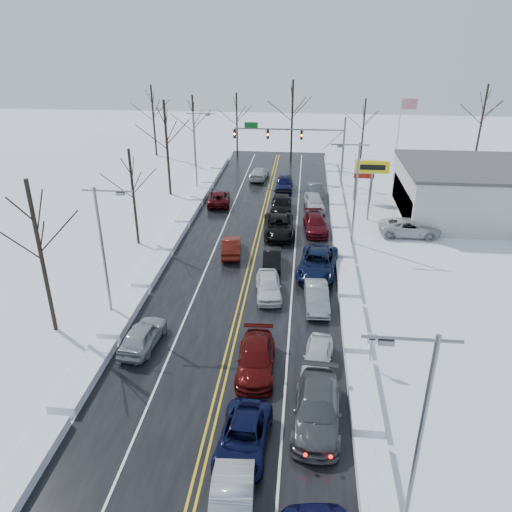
# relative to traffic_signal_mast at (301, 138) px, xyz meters

# --- Properties ---
(ground) EXTENTS (160.00, 160.00, 0.00)m
(ground) POSITION_rel_traffic_signal_mast_xyz_m (-3.45, -27.99, -5.48)
(ground) COLOR white
(ground) RESTS_ON ground
(road_surface) EXTENTS (14.00, 84.00, 0.01)m
(road_surface) POSITION_rel_traffic_signal_mast_xyz_m (-3.45, -25.99, -5.47)
(road_surface) COLOR black
(road_surface) RESTS_ON ground
(snow_bank_left) EXTENTS (1.50, 72.00, 0.55)m
(snow_bank_left) POSITION_rel_traffic_signal_mast_xyz_m (-11.05, -25.99, -5.48)
(snow_bank_left) COLOR white
(snow_bank_left) RESTS_ON ground
(snow_bank_right) EXTENTS (1.50, 72.00, 0.55)m
(snow_bank_right) POSITION_rel_traffic_signal_mast_xyz_m (4.15, -25.99, -5.48)
(snow_bank_right) COLOR white
(snow_bank_right) RESTS_ON ground
(traffic_signal_mast) EXTENTS (13.28, 0.39, 8.00)m
(traffic_signal_mast) POSITION_rel_traffic_signal_mast_xyz_m (0.00, 0.00, 0.00)
(traffic_signal_mast) COLOR slate
(traffic_signal_mast) RESTS_ON ground
(tires_plus_sign) EXTENTS (3.20, 0.34, 6.00)m
(tires_plus_sign) POSITION_rel_traffic_signal_mast_xyz_m (7.05, -12.00, -0.49)
(tires_plus_sign) COLOR slate
(tires_plus_sign) RESTS_ON ground
(used_vehicles_sign) EXTENTS (2.20, 0.22, 4.65)m
(used_vehicles_sign) POSITION_rel_traffic_signal_mast_xyz_m (7.05, -5.99, -2.16)
(used_vehicles_sign) COLOR slate
(used_vehicles_sign) RESTS_ON ground
(speed_limit_sign) EXTENTS (0.55, 0.09, 2.35)m
(speed_limit_sign) POSITION_rel_traffic_signal_mast_xyz_m (4.75, -35.99, -3.84)
(speed_limit_sign) COLOR slate
(speed_limit_sign) RESTS_ON ground
(flagpole) EXTENTS (1.87, 1.20, 10.00)m
(flagpole) POSITION_rel_traffic_signal_mast_xyz_m (11.72, 2.01, 0.45)
(flagpole) COLOR silver
(flagpole) RESTS_ON ground
(dealership_building) EXTENTS (20.40, 12.40, 5.30)m
(dealership_building) POSITION_rel_traffic_signal_mast_xyz_m (20.53, -9.99, -2.82)
(dealership_building) COLOR beige
(dealership_building) RESTS_ON ground
(streetlight_se) EXTENTS (3.20, 0.25, 9.00)m
(streetlight_se) POSITION_rel_traffic_signal_mast_xyz_m (4.85, -45.99, -0.17)
(streetlight_se) COLOR slate
(streetlight_se) RESTS_ON ground
(streetlight_ne) EXTENTS (3.20, 0.25, 9.00)m
(streetlight_ne) POSITION_rel_traffic_signal_mast_xyz_m (4.85, -17.99, -0.17)
(streetlight_ne) COLOR slate
(streetlight_ne) RESTS_ON ground
(streetlight_sw) EXTENTS (3.20, 0.25, 9.00)m
(streetlight_sw) POSITION_rel_traffic_signal_mast_xyz_m (-11.74, -31.99, -0.17)
(streetlight_sw) COLOR slate
(streetlight_sw) RESTS_ON ground
(streetlight_nw) EXTENTS (3.20, 0.25, 9.00)m
(streetlight_nw) POSITION_rel_traffic_signal_mast_xyz_m (-11.74, -3.99, -0.17)
(streetlight_nw) COLOR slate
(streetlight_nw) RESTS_ON ground
(tree_left_b) EXTENTS (4.00, 4.00, 10.00)m
(tree_left_b) POSITION_rel_traffic_signal_mast_xyz_m (-14.95, -33.99, 1.51)
(tree_left_b) COLOR #2D231C
(tree_left_b) RESTS_ON ground
(tree_left_c) EXTENTS (3.40, 3.40, 8.50)m
(tree_left_c) POSITION_rel_traffic_signal_mast_xyz_m (-13.95, -19.99, 0.46)
(tree_left_c) COLOR #2D231C
(tree_left_c) RESTS_ON ground
(tree_left_d) EXTENTS (4.20, 4.20, 10.50)m
(tree_left_d) POSITION_rel_traffic_signal_mast_xyz_m (-14.65, -5.99, 1.86)
(tree_left_d) COLOR #2D231C
(tree_left_d) RESTS_ON ground
(tree_left_e) EXTENTS (3.80, 3.80, 9.50)m
(tree_left_e) POSITION_rel_traffic_signal_mast_xyz_m (-14.25, 6.01, 1.16)
(tree_left_e) COLOR #2D231C
(tree_left_e) RESTS_ON ground
(tree_far_a) EXTENTS (4.00, 4.00, 10.00)m
(tree_far_a) POSITION_rel_traffic_signal_mast_xyz_m (-21.45, 12.01, 1.51)
(tree_far_a) COLOR #2D231C
(tree_far_a) RESTS_ON ground
(tree_far_b) EXTENTS (3.60, 3.60, 9.00)m
(tree_far_b) POSITION_rel_traffic_signal_mast_xyz_m (-9.45, 13.01, 0.81)
(tree_far_b) COLOR #2D231C
(tree_far_b) RESTS_ON ground
(tree_far_c) EXTENTS (4.40, 4.40, 11.00)m
(tree_far_c) POSITION_rel_traffic_signal_mast_xyz_m (-1.45, 11.01, 2.21)
(tree_far_c) COLOR #2D231C
(tree_far_c) RESTS_ON ground
(tree_far_d) EXTENTS (3.40, 3.40, 8.50)m
(tree_far_d) POSITION_rel_traffic_signal_mast_xyz_m (8.55, 12.51, 0.46)
(tree_far_d) COLOR #2D231C
(tree_far_d) RESTS_ON ground
(tree_far_e) EXTENTS (4.20, 4.20, 10.50)m
(tree_far_e) POSITION_rel_traffic_signal_mast_xyz_m (24.55, 13.01, 1.86)
(tree_far_e) COLOR #2D231C
(tree_far_e) RESTS_ON ground
(queued_car_2) EXTENTS (2.52, 5.02, 1.36)m
(queued_car_2) POSITION_rel_traffic_signal_mast_xyz_m (-1.68, -42.70, -5.48)
(queued_car_2) COLOR black
(queued_car_2) RESTS_ON ground
(queued_car_3) EXTENTS (2.30, 5.25, 1.50)m
(queued_car_3) POSITION_rel_traffic_signal_mast_xyz_m (-1.68, -36.82, -5.48)
(queued_car_3) COLOR #4B0B0A
(queued_car_3) RESTS_ON ground
(queued_car_4) EXTENTS (2.32, 4.64, 1.52)m
(queued_car_4) POSITION_rel_traffic_signal_mast_xyz_m (-1.64, -28.17, -5.48)
(queued_car_4) COLOR white
(queued_car_4) RESTS_ON ground
(queued_car_5) EXTENTS (1.67, 4.19, 1.35)m
(queued_car_5) POSITION_rel_traffic_signal_mast_xyz_m (-1.71, -23.65, -5.48)
(queued_car_5) COLOR black
(queued_car_5) RESTS_ON ground
(queued_car_6) EXTENTS (3.25, 6.23, 1.68)m
(queued_car_6) POSITION_rel_traffic_signal_mast_xyz_m (-1.54, -16.67, -5.48)
(queued_car_6) COLOR black
(queued_car_6) RESTS_ON ground
(queued_car_7) EXTENTS (2.31, 5.33, 1.53)m
(queued_car_7) POSITION_rel_traffic_signal_mast_xyz_m (-1.68, -10.40, -5.48)
(queued_car_7) COLOR black
(queued_car_7) RESTS_ON ground
(queued_car_8) EXTENTS (1.93, 4.80, 1.63)m
(queued_car_8) POSITION_rel_traffic_signal_mast_xyz_m (-1.73, -3.01, -5.48)
(queued_car_8) COLOR #0B0E33
(queued_car_8) RESTS_ON ground
(queued_car_11) EXTENTS (2.61, 5.80, 1.65)m
(queued_car_11) POSITION_rel_traffic_signal_mast_xyz_m (1.72, -40.61, -5.48)
(queued_car_11) COLOR #45484B
(queued_car_11) RESTS_ON ground
(queued_car_12) EXTENTS (2.07, 4.11, 1.34)m
(queued_car_12) POSITION_rel_traffic_signal_mast_xyz_m (1.80, -36.07, -5.48)
(queued_car_12) COLOR silver
(queued_car_12) RESTS_ON ground
(queued_car_13) EXTENTS (1.81, 4.54, 1.47)m
(queued_car_13) POSITION_rel_traffic_signal_mast_xyz_m (1.80, -29.40, -5.48)
(queued_car_13) COLOR gray
(queued_car_13) RESTS_ON ground
(queued_car_14) EXTENTS (3.59, 6.47, 1.71)m
(queued_car_14) POSITION_rel_traffic_signal_mast_xyz_m (1.92, -24.26, -5.48)
(queued_car_14) COLOR #0B1533
(queued_car_14) RESTS_ON ground
(queued_car_15) EXTENTS (2.54, 5.28, 1.48)m
(queued_car_15) POSITION_rel_traffic_signal_mast_xyz_m (1.83, -15.56, -5.48)
(queued_car_15) COLOR #4B0A11
(queued_car_15) RESTS_ON ground
(queued_car_16) EXTENTS (2.49, 4.93, 1.61)m
(queued_car_16) POSITION_rel_traffic_signal_mast_xyz_m (1.74, -9.41, -5.48)
(queued_car_16) COLOR silver
(queued_car_16) RESTS_ON ground
(queued_car_17) EXTENTS (1.94, 4.84, 1.56)m
(queued_car_17) POSITION_rel_traffic_signal_mast_xyz_m (1.86, -5.80, -5.48)
(queued_car_17) COLOR #424447
(queued_car_17) RESTS_ON ground
(oncoming_car_0) EXTENTS (2.03, 4.58, 1.46)m
(oncoming_car_0) POSITION_rel_traffic_signal_mast_xyz_m (-5.32, -21.42, -5.48)
(oncoming_car_0) COLOR #53130B
(oncoming_car_0) RESTS_ON ground
(oncoming_car_1) EXTENTS (2.94, 5.26, 1.39)m
(oncoming_car_1) POSITION_rel_traffic_signal_mast_xyz_m (-8.57, -8.72, -5.48)
(oncoming_car_1) COLOR #46090C
(oncoming_car_1) RESTS_ON ground
(oncoming_car_2) EXTENTS (2.42, 5.08, 1.43)m
(oncoming_car_2) POSITION_rel_traffic_signal_mast_xyz_m (-5.10, 1.21, -5.48)
(oncoming_car_2) COLOR silver
(oncoming_car_2) RESTS_ON ground
(oncoming_car_3) EXTENTS (2.20, 4.57, 1.51)m
(oncoming_car_3) POSITION_rel_traffic_signal_mast_xyz_m (-8.76, -35.17, -5.48)
(oncoming_car_3) COLOR #9A9CA1
(oncoming_car_3) RESTS_ON ground
(parked_car_0) EXTENTS (5.64, 2.63, 1.56)m
(parked_car_0) POSITION_rel_traffic_signal_mast_xyz_m (10.50, -15.74, -5.48)
(parked_car_0) COLOR silver
(parked_car_0) RESTS_ON ground
(parked_car_1) EXTENTS (2.69, 5.35, 1.49)m
(parked_car_1) POSITION_rel_traffic_signal_mast_xyz_m (13.42, -13.42, -5.48)
(parked_car_1) COLOR #3B3D40
(parked_car_1) RESTS_ON ground
(parked_car_2) EXTENTS (2.30, 4.86, 1.61)m
(parked_car_2) POSITION_rel_traffic_signal_mast_xyz_m (11.65, -6.90, -5.48)
(parked_car_2) COLOR black
(parked_car_2) RESTS_ON ground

